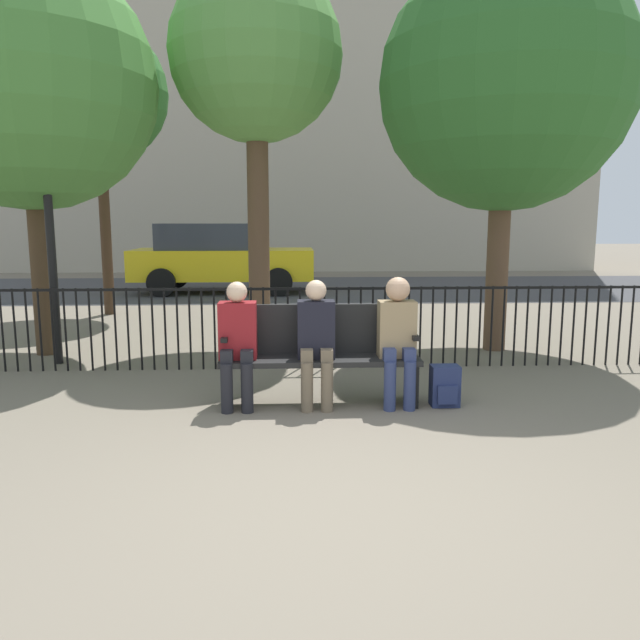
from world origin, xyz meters
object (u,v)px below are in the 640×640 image
seated_person_0 (238,338)px  tree_2 (28,83)px  lamp_post (45,155)px  tree_3 (256,58)px  tree_1 (98,93)px  tree_0 (506,84)px  seated_person_2 (397,334)px  parked_car_0 (220,257)px  seated_person_1 (316,337)px  park_bench (320,350)px  backpack (445,386)px

seated_person_0 → tree_2: size_ratio=0.24×
lamp_post → tree_3: bearing=26.4°
tree_1 → tree_0: bearing=-29.7°
seated_person_2 → seated_person_0: bearing=-179.9°
seated_person_0 → parked_car_0: bearing=97.2°
seated_person_1 → tree_1: size_ratio=0.23×
seated_person_2 → tree_3: (-1.41, 3.05, 3.13)m
park_bench → parked_car_0: (-1.93, 9.13, 0.35)m
tree_1 → tree_3: 4.03m
seated_person_2 → tree_2: size_ratio=0.24×
tree_3 → parked_car_0: size_ratio=1.19×
tree_3 → seated_person_0: bearing=-91.0°
seated_person_1 → seated_person_2: size_ratio=0.98×
backpack → parked_car_0: 9.83m
seated_person_2 → lamp_post: 4.56m
tree_1 → backpack: bearing=-51.4°
tree_0 → lamp_post: (-5.50, -0.56, -0.94)m
park_bench → backpack: park_bench is taller
seated_person_1 → lamp_post: (-3.02, 1.88, 1.78)m
tree_1 → lamp_post: size_ratio=1.38×
park_bench → parked_car_0: size_ratio=0.44×
seated_person_0 → backpack: bearing=-1.6°
tree_0 → tree_1: (-6.01, 3.43, 0.49)m
parked_car_0 → seated_person_1: bearing=-78.5°
seated_person_0 → parked_car_0: size_ratio=0.28×
backpack → tree_2: 6.08m
seated_person_1 → tree_1: tree_1 is taller
backpack → lamp_post: 5.15m
backpack → seated_person_0: bearing=178.4°
seated_person_2 → tree_2: 5.48m
park_bench → parked_car_0: 9.34m
tree_2 → tree_1: bearing=92.7°
seated_person_1 → tree_0: tree_0 is taller
seated_person_1 → tree_2: 4.95m
park_bench → backpack: (1.15, -0.19, -0.31)m
park_bench → tree_1: (-3.57, 5.74, 3.38)m
tree_1 → lamp_post: 4.27m
seated_person_1 → lamp_post: 3.98m
park_bench → tree_3: bearing=103.4°
seated_person_1 → tree_3: tree_3 is taller
park_bench → seated_person_1: size_ratio=1.58×
tree_2 → parked_car_0: size_ratio=1.16×
seated_person_2 → tree_1: 7.93m
tree_3 → backpack: bearing=-59.2°
seated_person_0 → tree_1: size_ratio=0.23×
park_bench → lamp_post: 4.02m
seated_person_0 → park_bench: bearing=10.0°
seated_person_0 → lamp_post: (-2.31, 1.88, 1.79)m
seated_person_0 → seated_person_2: seated_person_2 is taller
park_bench → tree_2: 5.00m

